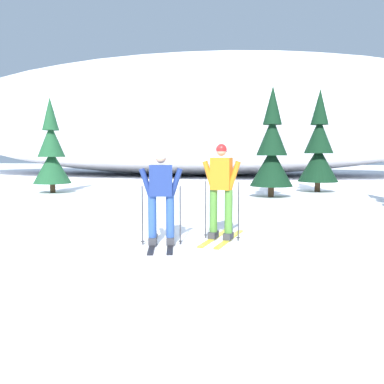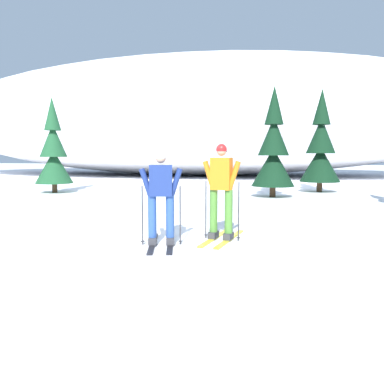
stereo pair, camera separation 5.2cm
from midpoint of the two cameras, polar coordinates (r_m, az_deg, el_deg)
ground_plane at (r=7.84m, az=-8.57°, el=-6.52°), size 120.00×120.00×0.00m
skier_navy_jacket at (r=6.85m, az=-4.44°, el=-0.64°), size 0.81×1.67×1.71m
skier_orange_jacket at (r=7.27m, az=4.61°, el=0.23°), size 0.76×1.76×1.84m
pine_tree_far_left at (r=17.55m, az=-19.93°, el=5.51°), size 1.59×1.59×4.11m
pine_tree_center_left at (r=15.10m, az=12.18°, el=6.03°), size 1.65×1.65×4.28m
pine_tree_center_right at (r=17.80m, az=18.77°, el=6.10°), size 1.75×1.75×4.52m
snow_ridge_background at (r=31.80m, az=0.31°, el=10.91°), size 44.62×20.69×9.21m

